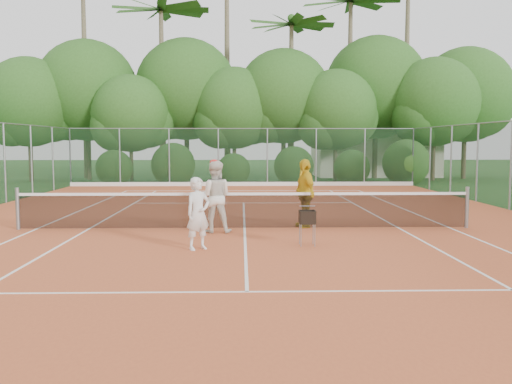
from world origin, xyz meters
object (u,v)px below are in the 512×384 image
player_white (198,214)px  player_yellow (305,193)px  player_center_grp (214,196)px  ball_hopper (307,218)px

player_white → player_yellow: player_yellow is taller
player_center_grp → player_yellow: bearing=19.7°
player_yellow → ball_hopper: size_ratio=2.35×
player_yellow → ball_hopper: player_yellow is taller
player_white → ball_hopper: size_ratio=1.98×
player_white → ball_hopper: player_white is taller
player_center_grp → player_yellow: 2.54m
player_center_grp → ball_hopper: size_ratio=2.38×
player_center_grp → player_yellow: (2.39, 0.86, 0.00)m
player_white → player_center_grp: bearing=47.4°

